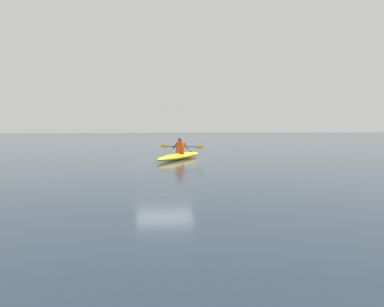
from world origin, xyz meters
name	(u,v)px	position (x,y,z in m)	size (l,w,h in m)	color
ground_plane	(164,163)	(0.00, 0.00, 0.00)	(160.00, 160.00, 0.00)	#1E2D3D
kayak	(180,156)	(-0.83, -1.61, 0.16)	(2.84, 4.30, 0.32)	#EAB214
kayaker	(180,147)	(-0.87, -1.68, 0.62)	(2.05, 1.23, 0.75)	#E04C14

